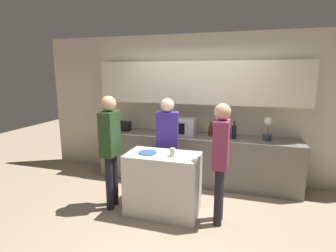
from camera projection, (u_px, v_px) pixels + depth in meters
The scene contains 17 objects.
ground_plane at pixel (176, 221), 3.61m from camera, with size 14.00×14.00×0.00m, color gray.
back_wall at pixel (199, 98), 4.86m from camera, with size 6.40×0.40×2.70m.
back_counter at pixel (195, 159), 4.83m from camera, with size 3.60×0.62×0.89m.
kitchen_island at pixel (163, 184), 3.72m from camera, with size 1.02×0.56×0.89m.
microwave at pixel (181, 127), 4.78m from camera, with size 0.52×0.39×0.30m.
toaster at pixel (124, 126), 5.12m from camera, with size 0.26×0.16×0.18m.
potted_plant at pixel (268, 129), 4.36m from camera, with size 0.14×0.14×0.39m.
bottle_0 at pixel (210, 130), 4.71m from camera, with size 0.07×0.07×0.26m.
bottle_1 at pixel (216, 131), 4.52m from camera, with size 0.08×0.08×0.31m.
bottle_2 at pixel (222, 131), 4.57m from camera, with size 0.08×0.08×0.31m.
bottle_3 at pixel (229, 132), 4.50m from camera, with size 0.07×0.07×0.28m.
bottle_4 at pixel (234, 132), 4.50m from camera, with size 0.08×0.08×0.31m.
plate_on_island at pixel (148, 153), 3.68m from camera, with size 0.26×0.26×0.01m.
cup_0 at pixel (173, 152), 3.53m from camera, with size 0.07×0.07×0.11m.
person_left at pixel (221, 154), 3.39m from camera, with size 0.21×0.34×1.63m.
person_center at pixel (110, 143), 3.80m from camera, with size 0.22×0.35×1.68m.
person_right at pixel (167, 140), 4.15m from camera, with size 0.37×0.25×1.62m.
Camera 1 is at (0.84, -3.17, 2.00)m, focal length 28.00 mm.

